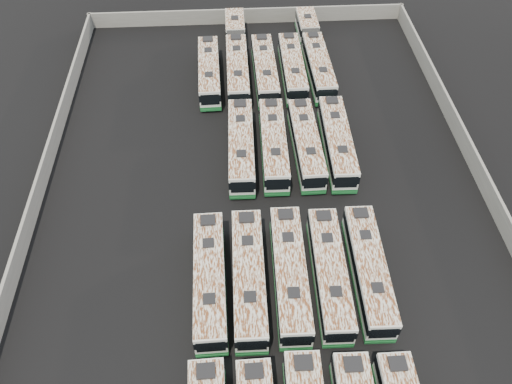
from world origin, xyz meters
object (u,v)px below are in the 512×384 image
(bus_midfront_right, at_px, (329,273))
(bus_midback_right, at_px, (306,144))
(bus_back_far_left, at_px, (209,72))
(bus_midback_center, at_px, (274,145))
(bus_midback_left, at_px, (241,146))
(bus_midfront_left, at_px, (249,277))
(bus_midfront_far_left, at_px, (210,279))
(bus_midfront_far_right, at_px, (368,270))
(bus_midfront_center, at_px, (290,274))
(bus_back_left, at_px, (237,56))
(bus_midback_far_right, at_px, (337,142))
(bus_back_center, at_px, (265,70))
(bus_back_right, at_px, (292,68))
(bus_back_far_right, at_px, (314,53))

(bus_midfront_right, xyz_separation_m, bus_midback_right, (0.04, 16.10, -0.01))
(bus_midfront_right, height_order, bus_back_far_left, bus_midfront_right)
(bus_midfront_right, bearing_deg, bus_midback_center, 103.19)
(bus_midback_left, relative_size, bus_back_far_left, 1.04)
(bus_midfront_left, height_order, bus_midback_center, bus_midfront_left)
(bus_midfront_far_left, xyz_separation_m, bus_midfront_far_right, (13.52, 0.19, -0.04))
(bus_midback_left, xyz_separation_m, bus_midback_right, (6.91, -0.01, -0.06))
(bus_midfront_center, height_order, bus_midback_center, bus_midfront_center)
(bus_midfront_far_left, relative_size, bus_midback_left, 0.99)
(bus_midfront_far_right, bearing_deg, bus_midback_right, 103.02)
(bus_midback_left, distance_m, bus_midback_right, 6.91)
(bus_midback_left, height_order, bus_back_left, bus_midback_left)
(bus_midfront_far_left, xyz_separation_m, bus_midback_far_right, (13.49, 16.17, 0.00))
(bus_midfront_far_left, distance_m, bus_midfront_left, 3.28)
(bus_midfront_center, xyz_separation_m, bus_back_center, (-0.01, 29.58, -0.04))
(bus_midfront_left, bearing_deg, bus_midfront_far_right, 1.69)
(bus_midfront_left, xyz_separation_m, bus_midback_far_right, (10.21, 16.17, -0.02))
(bus_midfront_far_right, xyz_separation_m, bus_midback_right, (-3.34, 15.96, -0.01))
(bus_midback_left, distance_m, bus_midback_far_right, 10.23)
(bus_back_left, distance_m, bus_back_center, 4.79)
(bus_midback_center, xyz_separation_m, bus_back_left, (-3.36, 16.90, 0.01))
(bus_midfront_center, xyz_separation_m, bus_back_far_left, (-6.91, 29.68, -0.07))
(bus_midfront_right, height_order, bus_midback_center, bus_midback_center)
(bus_back_left, xyz_separation_m, bus_back_center, (3.40, -3.38, -0.01))
(bus_midback_right, relative_size, bus_back_right, 1.00)
(bus_midfront_far_left, bearing_deg, bus_midfront_right, -0.73)
(bus_midback_left, xyz_separation_m, bus_back_far_left, (-3.41, 13.68, -0.07))
(bus_midfront_right, xyz_separation_m, bus_midback_center, (-3.42, 16.18, 0.01))
(bus_midfront_right, bearing_deg, bus_midfront_left, -178.35)
(bus_midfront_far_left, relative_size, bus_back_center, 1.01)
(bus_midback_left, bearing_deg, bus_back_far_right, 60.47)
(bus_midback_center, height_order, bus_back_right, bus_midback_center)
(bus_midback_right, xyz_separation_m, bus_back_far_left, (-10.32, 13.69, -0.00))
(bus_midfront_left, bearing_deg, bus_midback_left, 90.68)
(bus_midfront_left, height_order, bus_midfront_far_right, bus_midfront_left)
(bus_midback_right, distance_m, bus_back_center, 14.02)
(bus_midback_center, bearing_deg, bus_back_left, 102.41)
(bus_midfront_left, xyz_separation_m, bus_midfront_right, (6.86, 0.05, -0.06))
(bus_midback_far_right, bearing_deg, bus_back_far_right, 91.45)
(bus_midback_far_right, bearing_deg, bus_midback_center, -179.25)
(bus_midfront_right, distance_m, bus_back_right, 29.94)
(bus_midfront_left, relative_size, bus_back_far_right, 0.67)
(bus_midfront_right, bearing_deg, bus_midback_right, 91.13)
(bus_midback_far_right, xyz_separation_m, bus_back_right, (-3.29, 13.82, -0.04))
(bus_midfront_far_left, distance_m, bus_back_right, 31.68)
(bus_back_far_left, bearing_deg, bus_back_left, 41.91)
(bus_midfront_center, distance_m, bus_midfront_far_right, 6.75)
(bus_midback_center, distance_m, bus_back_left, 17.23)
(bus_midback_right, bearing_deg, bus_midback_far_right, -0.63)
(bus_midfront_far_right, distance_m, bus_midback_center, 17.42)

